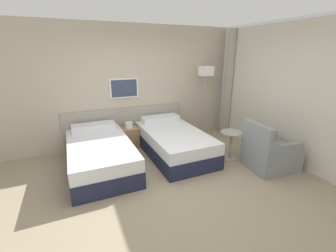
{
  "coord_description": "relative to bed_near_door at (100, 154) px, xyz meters",
  "views": [
    {
      "loc": [
        -1.41,
        -2.87,
        2.09
      ],
      "look_at": [
        0.34,
        1.08,
        0.67
      ],
      "focal_mm": 24.0,
      "sensor_mm": 36.0,
      "label": 1
    }
  ],
  "objects": [
    {
      "name": "bed_near_window",
      "position": [
        1.52,
        0.0,
        0.0
      ],
      "size": [
        1.11,
        2.02,
        0.65
      ],
      "color": "#1E233D",
      "rests_on": "ground_plane"
    },
    {
      "name": "wall_headboard",
      "position": [
        1.01,
        1.06,
        1.03
      ],
      "size": [
        10.0,
        0.1,
        2.7
      ],
      "color": "#B7AD99",
      "rests_on": "ground_plane"
    },
    {
      "name": "nightstand",
      "position": [
        0.76,
        0.78,
        -0.03
      ],
      "size": [
        0.4,
        0.35,
        0.59
      ],
      "color": "#9E7A51",
      "rests_on": "ground_plane"
    },
    {
      "name": "side_table",
      "position": [
        2.48,
        -0.69,
        0.14
      ],
      "size": [
        0.44,
        0.44,
        0.58
      ],
      "color": "gray",
      "rests_on": "ground_plane"
    },
    {
      "name": "bed_near_door",
      "position": [
        0.0,
        0.0,
        0.0
      ],
      "size": [
        1.11,
        2.02,
        0.65
      ],
      "color": "#1E233D",
      "rests_on": "ground_plane"
    },
    {
      "name": "floor_lamp",
      "position": [
        2.72,
        0.71,
        1.27
      ],
      "size": [
        0.28,
        0.28,
        1.78
      ],
      "color": "#9E9993",
      "rests_on": "ground_plane"
    },
    {
      "name": "wall_window",
      "position": [
        3.49,
        -1.2,
        1.07
      ],
      "size": [
        0.21,
        4.69,
        2.7
      ],
      "color": "white",
      "rests_on": "ground_plane"
    },
    {
      "name": "armchair",
      "position": [
        2.89,
        -1.3,
        0.01
      ],
      "size": [
        0.9,
        0.8,
        0.91
      ],
      "rotation": [
        0.0,
        0.0,
        1.46
      ],
      "color": "gray",
      "rests_on": "ground_plane"
    },
    {
      "name": "ground_plane",
      "position": [
        1.03,
        -1.16,
        -0.27
      ],
      "size": [
        16.0,
        16.0,
        0.0
      ],
      "primitive_type": "plane",
      "color": "gray"
    }
  ]
}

